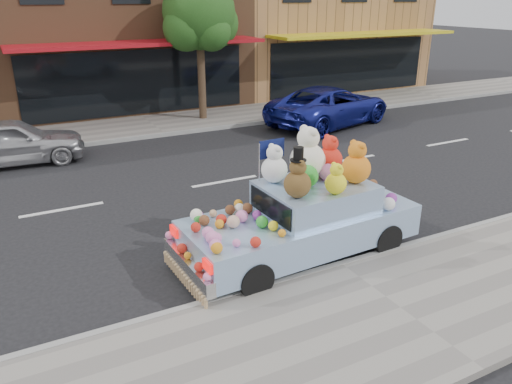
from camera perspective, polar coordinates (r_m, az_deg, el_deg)
ground at (r=12.94m, az=-3.59°, el=1.21°), size 120.00×120.00×0.00m
near_sidewalk at (r=8.04m, az=16.15°, el=-12.90°), size 60.00×3.00×0.12m
far_sidewalk at (r=18.81m, az=-11.76°, el=7.49°), size 60.00×3.00×0.12m
near_kerb at (r=8.98m, az=9.65°, el=-8.32°), size 60.00×0.12×0.13m
far_kerb at (r=17.41m, az=-10.36°, el=6.48°), size 60.00×0.12×0.13m
storefront_mid at (r=23.62m, az=-16.41°, el=18.70°), size 10.00×9.80×7.30m
storefront_right at (r=27.47m, az=5.68°, el=19.70°), size 10.00×9.80×7.30m
street_tree at (r=18.98m, az=-6.48°, el=19.03°), size 3.00×2.70×5.22m
car_silver at (r=15.68m, az=-26.22°, el=5.18°), size 3.99×1.84×1.32m
car_blue at (r=18.78m, az=8.42°, el=9.73°), size 5.58×3.69×1.42m
art_car at (r=9.07m, az=5.40°, el=-2.40°), size 4.56×1.96×2.32m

